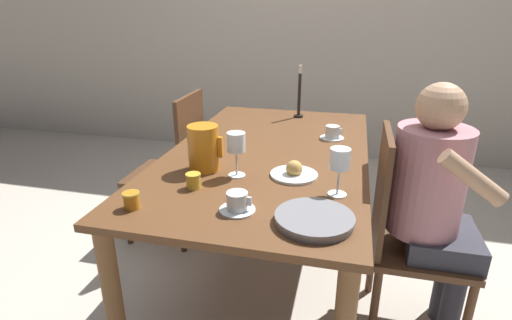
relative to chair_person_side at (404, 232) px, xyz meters
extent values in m
plane|color=beige|center=(-0.66, 0.17, -0.49)|extent=(20.00, 20.00, 0.00)
cube|color=beige|center=(-0.66, 2.28, 0.81)|extent=(10.00, 0.06, 2.60)
cube|color=brown|center=(-0.66, 0.17, 0.25)|extent=(0.96, 1.69, 0.03)
cylinder|color=brown|center=(-1.08, -0.62, -0.13)|extent=(0.07, 0.07, 0.73)
cylinder|color=brown|center=(-1.08, 0.95, -0.13)|extent=(0.07, 0.07, 0.73)
cylinder|color=brown|center=(-0.24, 0.95, -0.13)|extent=(0.07, 0.07, 0.73)
cylinder|color=#51331E|center=(0.26, 0.18, -0.29)|extent=(0.04, 0.04, 0.40)
cylinder|color=#51331E|center=(-0.11, 0.18, -0.29)|extent=(0.04, 0.04, 0.40)
cylinder|color=#51331E|center=(-0.11, -0.18, -0.29)|extent=(0.04, 0.04, 0.40)
cube|color=#51331E|center=(0.08, 0.00, -0.07)|extent=(0.42, 0.42, 0.03)
cube|color=#51331E|center=(-0.12, 0.00, 0.20)|extent=(0.03, 0.39, 0.52)
cylinder|color=#51331E|center=(-1.59, 0.30, -0.29)|extent=(0.04, 0.04, 0.40)
cylinder|color=#51331E|center=(-1.59, 0.67, -0.29)|extent=(0.04, 0.04, 0.40)
cylinder|color=#51331E|center=(-1.22, 0.30, -0.29)|extent=(0.04, 0.04, 0.40)
cylinder|color=#51331E|center=(-1.22, 0.67, -0.29)|extent=(0.04, 0.04, 0.40)
cube|color=#51331E|center=(-1.40, 0.48, -0.07)|extent=(0.42, 0.42, 0.03)
cube|color=#51331E|center=(-1.21, 0.48, 0.20)|extent=(0.03, 0.39, 0.52)
cylinder|color=#33333D|center=(0.22, 0.07, -0.27)|extent=(0.09, 0.09, 0.43)
cylinder|color=#33333D|center=(0.22, -0.09, -0.27)|extent=(0.09, 0.09, 0.43)
cube|color=#33333D|center=(0.15, -0.01, -0.01)|extent=(0.30, 0.34, 0.11)
cylinder|color=#B77A84|center=(0.06, -0.01, 0.26)|extent=(0.30, 0.30, 0.46)
sphere|color=tan|center=(0.06, -0.01, 0.58)|extent=(0.19, 0.19, 0.19)
cylinder|color=tan|center=(0.16, -0.22, 0.38)|extent=(0.25, 0.06, 0.20)
cylinder|color=orange|center=(-0.89, -0.12, 0.37)|extent=(0.13, 0.13, 0.20)
cube|color=orange|center=(-0.81, -0.12, 0.38)|extent=(0.02, 0.02, 0.09)
cone|color=orange|center=(-0.94, -0.12, 0.45)|extent=(0.04, 0.04, 0.04)
cylinder|color=white|center=(-0.73, -0.16, 0.27)|extent=(0.07, 0.07, 0.00)
cylinder|color=white|center=(-0.73, -0.16, 0.32)|extent=(0.01, 0.01, 0.11)
cylinder|color=white|center=(-0.73, -0.16, 0.42)|extent=(0.08, 0.08, 0.08)
cylinder|color=white|center=(-0.30, -0.24, 0.27)|extent=(0.07, 0.07, 0.00)
cylinder|color=white|center=(-0.30, -0.24, 0.32)|extent=(0.01, 0.01, 0.10)
cylinder|color=white|center=(-0.30, -0.24, 0.42)|extent=(0.08, 0.08, 0.08)
cylinder|color=red|center=(-0.30, -0.24, 0.40)|extent=(0.06, 0.06, 0.04)
cylinder|color=silver|center=(-0.64, -0.46, 0.27)|extent=(0.13, 0.13, 0.01)
cylinder|color=silver|center=(-0.64, -0.46, 0.31)|extent=(0.08, 0.08, 0.06)
cube|color=silver|center=(-0.59, -0.46, 0.31)|extent=(0.01, 0.01, 0.03)
cylinder|color=silver|center=(-0.37, 0.45, 0.27)|extent=(0.13, 0.13, 0.01)
cylinder|color=silver|center=(-0.37, 0.45, 0.31)|extent=(0.08, 0.08, 0.06)
cube|color=silver|center=(-0.32, 0.45, 0.31)|extent=(0.01, 0.01, 0.03)
cylinder|color=gray|center=(-0.37, -0.48, 0.28)|extent=(0.26, 0.26, 0.02)
cylinder|color=gray|center=(-0.37, -0.48, 0.29)|extent=(0.27, 0.27, 0.01)
cylinder|color=silver|center=(-0.49, -0.10, 0.27)|extent=(0.20, 0.20, 0.01)
sphere|color=tan|center=(-0.49, -0.10, 0.30)|extent=(0.07, 0.07, 0.07)
cylinder|color=#C67A1E|center=(-1.01, -0.53, 0.30)|extent=(0.06, 0.06, 0.06)
cylinder|color=gold|center=(-1.01, -0.53, 0.32)|extent=(0.06, 0.06, 0.01)
cylinder|color=gold|center=(-0.86, -0.32, 0.30)|extent=(0.06, 0.06, 0.06)
cylinder|color=gold|center=(-0.86, -0.32, 0.32)|extent=(0.06, 0.06, 0.01)
cylinder|color=black|center=(-0.61, 0.85, 0.27)|extent=(0.06, 0.06, 0.01)
cylinder|color=black|center=(-0.61, 0.85, 0.41)|extent=(0.02, 0.02, 0.27)
cylinder|color=beige|center=(-0.61, 0.85, 0.57)|extent=(0.02, 0.02, 0.05)
camera|label=1|loc=(-0.28, -1.65, 0.95)|focal=28.00mm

